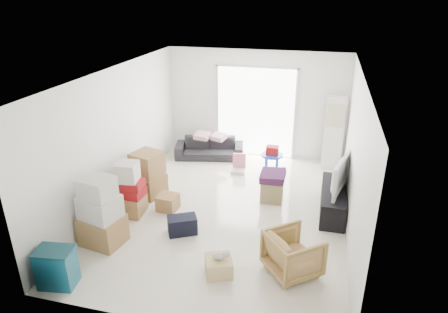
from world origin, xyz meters
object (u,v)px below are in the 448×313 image
object	(u,v)px
sofa	(209,145)
wood_crate	(219,266)
armchair	(293,252)
kids_table	(272,154)
television	(335,185)
ottoman	(272,190)
ac_tower	(334,133)
storage_bins	(57,267)
tv_console	(333,200)

from	to	relation	value
sofa	wood_crate	bearing A→B (deg)	-83.72
armchair	kids_table	bearing A→B (deg)	-26.25
television	kids_table	distance (m)	2.12
ottoman	kids_table	size ratio (longest dim) A/B	0.69
ac_tower	storage_bins	world-z (taller)	ac_tower
ottoman	kids_table	xyz separation A→B (m)	(-0.20, 1.39, 0.24)
ottoman	television	bearing A→B (deg)	-8.38
kids_table	armchair	bearing A→B (deg)	-77.05
storage_bins	wood_crate	size ratio (longest dim) A/B	1.53
television	sofa	size ratio (longest dim) A/B	0.65
wood_crate	storage_bins	bearing A→B (deg)	-159.66
armchair	tv_console	bearing A→B (deg)	-55.60
storage_bins	wood_crate	xyz separation A→B (m)	(2.22, 0.82, -0.18)
tv_console	kids_table	bearing A→B (deg)	132.00
storage_bins	ottoman	distance (m)	4.28
sofa	ac_tower	bearing A→B (deg)	-8.87
ac_tower	wood_crate	world-z (taller)	ac_tower
tv_console	wood_crate	world-z (taller)	tv_console
sofa	armchair	bearing A→B (deg)	-69.96
storage_bins	kids_table	world-z (taller)	kids_table
ac_tower	tv_console	distance (m)	2.27
ac_tower	television	bearing A→B (deg)	-88.69
sofa	wood_crate	world-z (taller)	sofa
wood_crate	kids_table	bearing A→B (deg)	86.12
television	sofa	xyz separation A→B (m)	(-3.09, 2.03, -0.24)
television	wood_crate	bearing A→B (deg)	158.63
television	ottoman	bearing A→B (deg)	96.11
tv_console	wood_crate	xyz separation A→B (m)	(-1.68, -2.32, -0.12)
tv_console	television	size ratio (longest dim) A/B	1.34
ac_tower	ottoman	distance (m)	2.41
sofa	storage_bins	distance (m)	5.24
ac_tower	wood_crate	xyz separation A→B (m)	(-1.63, -4.50, -0.74)
ac_tower	tv_console	xyz separation A→B (m)	(0.05, -2.18, -0.62)
television	storage_bins	distance (m)	5.02
tv_console	armchair	size ratio (longest dim) A/B	2.01
ottoman	wood_crate	world-z (taller)	ottoman
armchair	kids_table	distance (m)	3.67
ac_tower	wood_crate	distance (m)	4.85
ac_tower	television	world-z (taller)	ac_tower
wood_crate	ottoman	bearing A→B (deg)	79.42
television	armchair	size ratio (longest dim) A/B	1.49
tv_console	storage_bins	distance (m)	5.01
tv_console	ottoman	size ratio (longest dim) A/B	3.40
ac_tower	tv_console	bearing A→B (deg)	-88.69
tv_console	kids_table	size ratio (longest dim) A/B	2.34
tv_console	ottoman	distance (m)	1.22
tv_console	ottoman	bearing A→B (deg)	171.62
armchair	storage_bins	xyz separation A→B (m)	(-3.31, -1.14, -0.07)
television	wood_crate	distance (m)	2.90
ac_tower	armchair	xyz separation A→B (m)	(-0.54, -4.19, -0.50)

